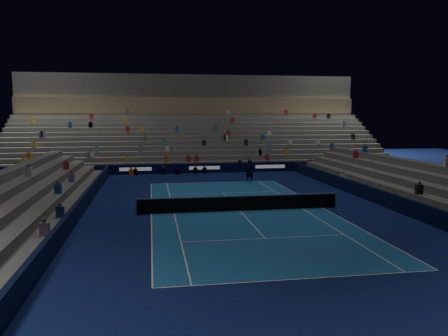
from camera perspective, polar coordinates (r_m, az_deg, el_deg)
name	(u,v)px	position (r m, az deg, el deg)	size (l,w,h in m)	color
ground	(239,211)	(28.21, 1.99, -5.48)	(90.00, 90.00, 0.00)	#0C1648
court_surface	(239,211)	(28.21, 1.99, -5.47)	(10.97, 23.77, 0.01)	#1A558F
sponsor_barrier_far	(204,168)	(46.17, -2.53, -0.01)	(44.00, 0.25, 1.00)	black
sponsor_barrier_east	(383,198)	(31.46, 19.63, -3.66)	(0.25, 37.00, 1.00)	black
sponsor_barrier_west	(79,208)	(27.90, -18.01, -4.91)	(0.25, 37.00, 1.00)	black
grandstand_main	(195,136)	(55.24, -3.71, 4.11)	(44.00, 15.20, 11.20)	#63635F
grandstand_east	(431,191)	(33.20, 24.91, -2.64)	(5.00, 37.00, 2.50)	#63635F
grandstand_west	(17,203)	(28.55, -24.95, -4.10)	(5.00, 37.00, 2.50)	#5E5E5A
tennis_net	(240,203)	(28.10, 2.00, -4.48)	(12.90, 0.10, 1.10)	#B2B2B7
tennis_player	(249,171)	(39.80, 3.26, -0.38)	(0.74, 0.48, 2.02)	black
broadcast_camera	(178,171)	(45.37, -5.96, -0.40)	(0.50, 0.93, 0.61)	black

